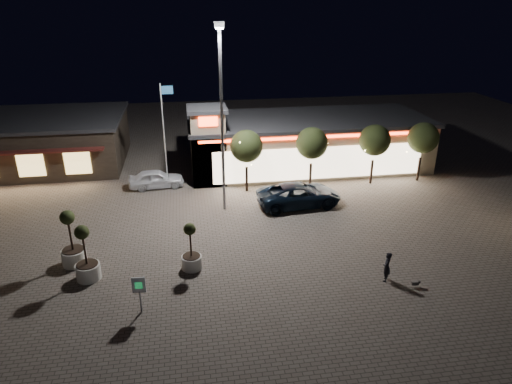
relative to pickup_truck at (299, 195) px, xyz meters
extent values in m
plane|color=#655B52|center=(-7.29, -7.75, -0.82)|extent=(90.00, 90.00, 0.00)
cube|color=gray|center=(2.71, 8.25, 1.18)|extent=(20.00, 8.00, 4.00)
cube|color=#262628|center=(2.71, 8.25, 3.33)|extent=(20.40, 8.40, 0.30)
cube|color=#FDE3BD|center=(2.71, 4.20, 0.78)|extent=(17.00, 0.12, 2.60)
cube|color=#FE3714|center=(2.71, 4.17, 2.93)|extent=(19.00, 0.10, 0.18)
cube|color=gray|center=(-5.99, 5.55, 2.08)|extent=(2.60, 2.60, 5.80)
cube|color=#262628|center=(-5.99, 5.55, 5.13)|extent=(3.00, 3.00, 0.30)
cube|color=#FE3714|center=(-5.99, 4.20, 4.48)|extent=(1.40, 0.10, 0.70)
cube|color=#382D23|center=(-21.29, 12.25, 1.18)|extent=(16.00, 10.00, 4.00)
cube|color=#262628|center=(-21.29, 12.25, 3.33)|extent=(16.40, 10.40, 0.30)
cube|color=#591E19|center=(-21.29, 6.85, 1.98)|extent=(14.40, 0.80, 0.15)
cube|color=#FFD072|center=(-19.79, 7.20, 0.78)|extent=(2.00, 0.12, 1.80)
cube|color=#FFD072|center=(-16.29, 7.20, 0.78)|extent=(2.00, 0.12, 1.80)
cylinder|color=gray|center=(-5.29, 0.25, 5.18)|extent=(0.20, 0.20, 12.00)
cube|color=gray|center=(-5.29, 0.25, 11.38)|extent=(0.60, 0.40, 0.35)
cube|color=white|center=(-5.29, 0.25, 11.18)|extent=(0.45, 0.30, 0.08)
cylinder|color=white|center=(-9.29, 5.25, 3.18)|extent=(0.10, 0.10, 8.00)
cube|color=#22547F|center=(-8.84, 5.25, 6.68)|extent=(0.90, 0.04, 0.60)
cylinder|color=#332319|center=(-3.29, 3.25, 0.14)|extent=(0.20, 0.20, 1.92)
sphere|color=#2D3819|center=(-3.29, 3.25, 2.75)|extent=(2.42, 2.42, 2.42)
cylinder|color=#332319|center=(1.71, 3.25, 0.14)|extent=(0.20, 0.20, 1.92)
sphere|color=#2D3819|center=(1.71, 3.25, 2.75)|extent=(2.42, 2.42, 2.42)
cylinder|color=#332319|center=(6.71, 3.25, 0.14)|extent=(0.20, 0.20, 1.92)
sphere|color=#2D3819|center=(6.71, 3.25, 2.75)|extent=(2.42, 2.42, 2.42)
cylinder|color=#332319|center=(10.71, 3.25, 0.14)|extent=(0.20, 0.20, 1.92)
sphere|color=#2D3819|center=(10.71, 3.25, 2.75)|extent=(2.42, 2.42, 2.42)
imported|color=black|center=(0.00, 0.00, 0.00)|extent=(6.14, 3.21, 1.65)
imported|color=white|center=(-10.16, 5.07, -0.11)|extent=(4.32, 2.03, 1.43)
imported|color=black|center=(2.21, -9.88, 0.00)|extent=(0.64, 0.72, 1.65)
cube|color=#59514C|center=(3.44, -10.69, -0.59)|extent=(0.38, 0.18, 0.20)
sphere|color=#59514C|center=(3.66, -10.71, -0.51)|extent=(0.18, 0.18, 0.18)
cylinder|color=silver|center=(-14.19, -5.66, -0.38)|extent=(1.33, 1.33, 0.89)
cylinder|color=black|center=(-14.19, -5.66, 0.09)|extent=(1.16, 1.16, 0.07)
cylinder|color=#332319|center=(-14.19, -5.66, 1.12)|extent=(0.11, 0.11, 2.00)
sphere|color=#2D3819|center=(-14.19, -5.66, 2.07)|extent=(0.78, 0.78, 0.78)
cylinder|color=silver|center=(-13.17, -7.25, -0.40)|extent=(1.27, 1.27, 0.85)
cylinder|color=black|center=(-13.17, -7.25, 0.04)|extent=(1.10, 1.10, 0.06)
cylinder|color=#332319|center=(-13.17, -7.25, 1.03)|extent=(0.11, 0.11, 1.91)
sphere|color=#2D3819|center=(-13.17, -7.25, 1.93)|extent=(0.74, 0.74, 0.74)
cylinder|color=silver|center=(-7.77, -7.10, -0.45)|extent=(1.11, 1.11, 0.74)
cylinder|color=black|center=(-7.77, -7.10, -0.06)|extent=(0.96, 0.96, 0.06)
cylinder|color=#332319|center=(-7.77, -7.10, 0.80)|extent=(0.09, 0.09, 1.67)
sphere|color=#2D3819|center=(-7.77, -7.10, 1.59)|extent=(0.65, 0.65, 0.65)
cylinder|color=gray|center=(-10.24, -10.52, -0.25)|extent=(0.08, 0.08, 1.15)
cube|color=white|center=(-10.24, -10.52, 0.66)|extent=(0.62, 0.10, 0.81)
cube|color=green|center=(-10.24, -10.56, 0.66)|extent=(0.34, 0.04, 0.33)
camera|label=1|loc=(-7.66, -28.77, 12.82)|focal=32.00mm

